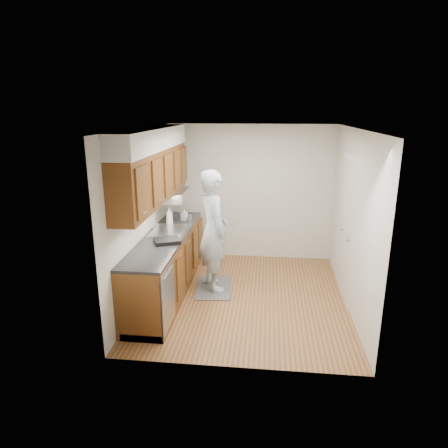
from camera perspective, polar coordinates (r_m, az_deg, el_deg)
name	(u,v)px	position (r m, az deg, el deg)	size (l,w,h in m)	color
floor	(245,296)	(6.21, 2.96, -10.27)	(3.50, 3.50, 0.00)	#945C38
ceiling	(247,129)	(5.56, 3.34, 13.46)	(3.50, 3.50, 0.00)	white
wall_left	(145,215)	(6.03, -11.26, 1.34)	(0.02, 3.50, 2.50)	beige
wall_right	(353,221)	(5.87, 17.90, 0.47)	(0.02, 3.50, 2.50)	beige
wall_back	(251,193)	(7.46, 3.92, 4.45)	(3.00, 0.02, 2.50)	beige
counter	(167,263)	(6.18, -8.21, -5.57)	(0.64, 2.80, 1.30)	brown
upper_cabinets	(154,167)	(5.88, -9.92, 8.00)	(0.47, 2.80, 1.21)	brown
closet_door	(346,230)	(6.22, 17.10, -0.78)	(0.02, 1.22, 2.05)	white
floor_mat	(214,287)	(6.47, -1.48, -9.02)	(0.54, 0.92, 0.02)	slate
person	(213,223)	(6.09, -1.55, 0.17)	(0.75, 0.50, 2.13)	#A7BECB
soap_bottle_a	(169,216)	(6.54, -7.80, 1.20)	(0.11, 0.11, 0.30)	silver
soap_bottle_b	(184,214)	(6.77, -5.71, 1.39)	(0.09, 0.09, 0.20)	silver
steel_can	(190,218)	(6.73, -4.89, 0.89)	(0.06, 0.06, 0.11)	#A5A5AA
dish_rack	(167,241)	(5.68, -8.14, -2.39)	(0.35, 0.30, 0.06)	black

